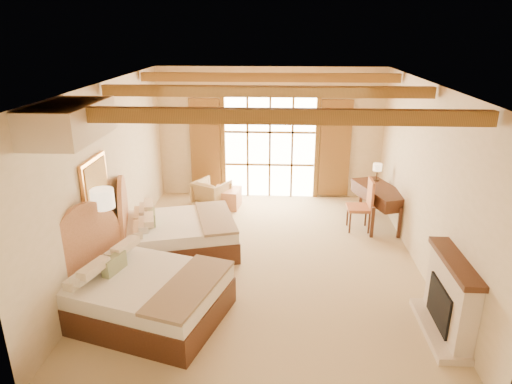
# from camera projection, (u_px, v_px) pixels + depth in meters

# --- Properties ---
(floor) EXTENTS (7.00, 7.00, 0.00)m
(floor) POSITION_uv_depth(u_px,v_px,m) (265.00, 260.00, 8.45)
(floor) COLOR tan
(floor) RESTS_ON ground
(wall_back) EXTENTS (5.50, 0.00, 5.50)m
(wall_back) POSITION_uv_depth(u_px,v_px,m) (270.00, 134.00, 11.19)
(wall_back) COLOR beige
(wall_back) RESTS_ON ground
(wall_left) EXTENTS (0.00, 7.00, 7.00)m
(wall_left) POSITION_uv_depth(u_px,v_px,m) (110.00, 175.00, 8.04)
(wall_left) COLOR beige
(wall_left) RESTS_ON ground
(wall_right) EXTENTS (0.00, 7.00, 7.00)m
(wall_right) POSITION_uv_depth(u_px,v_px,m) (426.00, 180.00, 7.77)
(wall_right) COLOR beige
(wall_right) RESTS_ON ground
(ceiling) EXTENTS (7.00, 7.00, 0.00)m
(ceiling) POSITION_uv_depth(u_px,v_px,m) (266.00, 84.00, 7.36)
(ceiling) COLOR #B26A35
(ceiling) RESTS_ON ground
(ceiling_beams) EXTENTS (5.39, 4.60, 0.18)m
(ceiling_beams) POSITION_uv_depth(u_px,v_px,m) (266.00, 91.00, 7.40)
(ceiling_beams) COLOR brown
(ceiling_beams) RESTS_ON ceiling
(french_doors) EXTENTS (3.95, 0.08, 2.60)m
(french_doors) POSITION_uv_depth(u_px,v_px,m) (270.00, 148.00, 11.26)
(french_doors) COLOR white
(french_doors) RESTS_ON ground
(fireplace) EXTENTS (0.46, 1.40, 1.16)m
(fireplace) POSITION_uv_depth(u_px,v_px,m) (448.00, 301.00, 6.27)
(fireplace) COLOR beige
(fireplace) RESTS_ON ground
(painting) EXTENTS (0.06, 0.95, 0.75)m
(painting) POSITION_uv_depth(u_px,v_px,m) (95.00, 181.00, 7.28)
(painting) COLOR #E79949
(painting) RESTS_ON wall_left
(canopy_valance) EXTENTS (0.70, 1.40, 0.45)m
(canopy_valance) POSITION_uv_depth(u_px,v_px,m) (69.00, 122.00, 5.69)
(canopy_valance) COLOR #F2E5C6
(canopy_valance) RESTS_ON ceiling
(bed_near) EXTENTS (2.63, 2.20, 1.43)m
(bed_near) POSITION_uv_depth(u_px,v_px,m) (135.00, 290.00, 6.67)
(bed_near) COLOR #492716
(bed_near) RESTS_ON floor
(bed_far) EXTENTS (2.48, 2.07, 1.37)m
(bed_far) POSITION_uv_depth(u_px,v_px,m) (171.00, 231.00, 8.66)
(bed_far) COLOR #492716
(bed_far) RESTS_ON floor
(nightstand) EXTENTS (0.51, 0.51, 0.61)m
(nightstand) POSITION_uv_depth(u_px,v_px,m) (110.00, 271.00, 7.45)
(nightstand) COLOR #492716
(nightstand) RESTS_ON floor
(floor_lamp) EXTENTS (0.36, 0.36, 1.70)m
(floor_lamp) POSITION_uv_depth(u_px,v_px,m) (103.00, 205.00, 7.11)
(floor_lamp) COLOR #352317
(floor_lamp) RESTS_ON floor
(armchair) EXTENTS (0.99, 0.99, 0.67)m
(armchair) POSITION_uv_depth(u_px,v_px,m) (212.00, 194.00, 10.82)
(armchair) COLOR #A08250
(armchair) RESTS_ON floor
(ottoman) EXTENTS (0.68, 0.68, 0.44)m
(ottoman) POSITION_uv_depth(u_px,v_px,m) (227.00, 198.00, 10.89)
(ottoman) COLOR tan
(ottoman) RESTS_ON floor
(desk) EXTENTS (1.11, 1.66, 0.83)m
(desk) POSITION_uv_depth(u_px,v_px,m) (379.00, 205.00, 9.88)
(desk) COLOR #492716
(desk) RESTS_ON floor
(desk_chair) EXTENTS (0.49, 0.49, 1.12)m
(desk_chair) POSITION_uv_depth(u_px,v_px,m) (360.00, 214.00, 9.61)
(desk_chair) COLOR #A96540
(desk_chair) RESTS_ON floor
(desk_lamp) EXTENTS (0.20, 0.20, 0.39)m
(desk_lamp) POSITION_uv_depth(u_px,v_px,m) (377.00, 168.00, 10.11)
(desk_lamp) COLOR #352317
(desk_lamp) RESTS_ON desk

